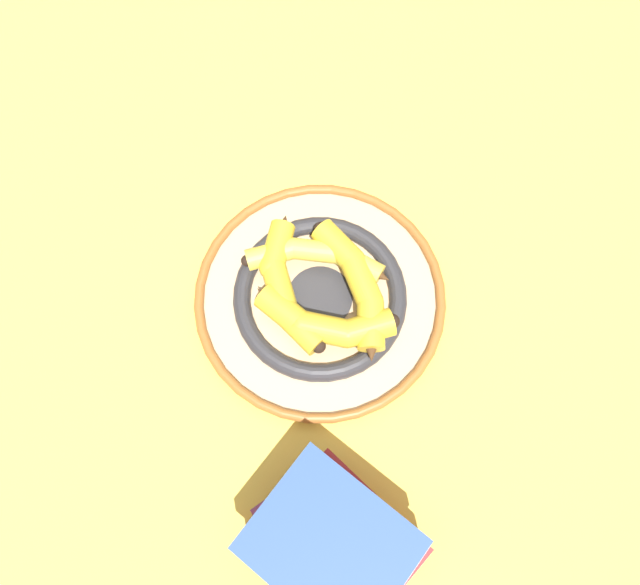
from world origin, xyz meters
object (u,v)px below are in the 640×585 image
decorative_bowl (320,298)px  book_stack (333,546)px  banana_a (317,257)px  banana_b (284,285)px  banana_c (323,322)px  banana_d (358,286)px

decorative_bowl → book_stack: bearing=120.8°
banana_a → banana_b: banana_b is taller
decorative_bowl → banana_b: 0.06m
decorative_bowl → banana_c: (-0.03, 0.04, 0.04)m
banana_b → banana_d: bearing=73.6°
decorative_bowl → banana_a: size_ratio=1.79×
banana_c → banana_d: (-0.02, -0.07, -0.00)m
banana_d → book_stack: size_ratio=0.81×
banana_b → book_stack: bearing=-4.9°
decorative_bowl → banana_d: (-0.04, -0.03, 0.04)m
banana_d → book_stack: 0.33m
banana_a → banana_d: 0.07m
banana_d → banana_b: bearing=68.8°
decorative_bowl → book_stack: 0.32m
book_stack → decorative_bowl: bearing=140.8°
decorative_bowl → banana_d: size_ratio=2.08×
banana_a → banana_c: bearing=101.2°
banana_b → banana_c: bearing=29.0°
decorative_bowl → banana_a: 0.06m
decorative_bowl → banana_b: banana_b is taller
decorative_bowl → banana_b: bearing=21.8°
banana_d → banana_a: bearing=30.3°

